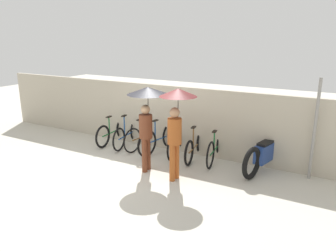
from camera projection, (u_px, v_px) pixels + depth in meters
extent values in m
plane|color=beige|center=(121.00, 174.00, 7.86)|extent=(30.00, 30.00, 0.00)
cube|color=#B2A893|center=(166.00, 117.00, 9.43)|extent=(12.59, 0.12, 1.86)
torus|color=black|center=(123.00, 128.00, 10.55)|extent=(0.11, 0.69, 0.68)
torus|color=black|center=(103.00, 137.00, 9.61)|extent=(0.11, 0.69, 0.68)
cylinder|color=#19662D|center=(113.00, 132.00, 10.08)|extent=(0.11, 1.08, 0.04)
cylinder|color=#19662D|center=(109.00, 125.00, 9.85)|extent=(0.04, 0.04, 0.51)
cube|color=black|center=(109.00, 117.00, 9.78)|extent=(0.10, 0.21, 0.03)
cylinder|color=#19662D|center=(122.00, 117.00, 10.46)|extent=(0.04, 0.04, 0.69)
cylinder|color=#19662D|center=(122.00, 107.00, 10.36)|extent=(0.44, 0.06, 0.03)
torus|color=black|center=(136.00, 130.00, 10.30)|extent=(0.15, 0.69, 0.69)
torus|color=black|center=(119.00, 140.00, 9.33)|extent=(0.15, 0.69, 0.69)
cylinder|color=#19478C|center=(128.00, 134.00, 9.82)|extent=(0.19, 1.07, 0.04)
cylinder|color=#19478C|center=(124.00, 126.00, 9.57)|extent=(0.04, 0.04, 0.61)
cube|color=black|center=(124.00, 116.00, 9.48)|extent=(0.12, 0.21, 0.03)
cylinder|color=#19478C|center=(135.00, 119.00, 10.20)|extent=(0.04, 0.04, 0.72)
cylinder|color=#19478C|center=(135.00, 108.00, 10.10)|extent=(0.44, 0.09, 0.03)
torus|color=black|center=(155.00, 132.00, 9.99)|extent=(0.13, 0.72, 0.72)
torus|color=black|center=(132.00, 141.00, 9.20)|extent=(0.13, 0.72, 0.72)
cylinder|color=brown|center=(144.00, 136.00, 9.59)|extent=(0.16, 1.01, 0.04)
cylinder|color=brown|center=(140.00, 129.00, 9.38)|extent=(0.04, 0.04, 0.52)
cube|color=black|center=(140.00, 120.00, 9.31)|extent=(0.11, 0.21, 0.03)
cylinder|color=brown|center=(155.00, 122.00, 9.90)|extent=(0.04, 0.04, 0.66)
cylinder|color=brown|center=(155.00, 111.00, 9.81)|extent=(0.44, 0.08, 0.03)
torus|color=black|center=(171.00, 135.00, 9.68)|extent=(0.17, 0.75, 0.75)
torus|color=black|center=(147.00, 144.00, 8.88)|extent=(0.17, 0.75, 0.75)
cylinder|color=#19478C|center=(159.00, 139.00, 9.28)|extent=(0.20, 1.05, 0.04)
cylinder|color=#19478C|center=(155.00, 131.00, 9.06)|extent=(0.04, 0.04, 0.56)
cube|color=black|center=(155.00, 121.00, 8.98)|extent=(0.12, 0.21, 0.03)
cylinder|color=#19478C|center=(171.00, 124.00, 9.59)|extent=(0.04, 0.04, 0.68)
cylinder|color=#19478C|center=(171.00, 112.00, 9.50)|extent=(0.44, 0.10, 0.03)
torus|color=black|center=(184.00, 136.00, 9.55)|extent=(0.17, 0.73, 0.73)
torus|color=black|center=(172.00, 147.00, 8.63)|extent=(0.17, 0.73, 0.73)
cylinder|color=#19478C|center=(178.00, 142.00, 9.09)|extent=(0.20, 1.02, 0.04)
cylinder|color=#19478C|center=(176.00, 135.00, 8.86)|extent=(0.04, 0.04, 0.50)
cube|color=black|center=(176.00, 125.00, 8.79)|extent=(0.12, 0.21, 0.03)
cylinder|color=#19478C|center=(184.00, 125.00, 9.46)|extent=(0.04, 0.04, 0.69)
cylinder|color=#19478C|center=(184.00, 114.00, 9.37)|extent=(0.44, 0.10, 0.03)
torus|color=black|center=(201.00, 141.00, 9.25)|extent=(0.15, 0.67, 0.67)
torus|color=black|center=(189.00, 153.00, 8.31)|extent=(0.15, 0.67, 0.67)
cylinder|color=brown|center=(195.00, 147.00, 8.78)|extent=(0.17, 1.05, 0.04)
cylinder|color=brown|center=(193.00, 138.00, 8.53)|extent=(0.04, 0.04, 0.57)
cube|color=black|center=(194.00, 127.00, 8.45)|extent=(0.12, 0.21, 0.03)
cylinder|color=brown|center=(201.00, 129.00, 9.15)|extent=(0.04, 0.04, 0.68)
cylinder|color=brown|center=(201.00, 118.00, 9.06)|extent=(0.44, 0.09, 0.03)
torus|color=black|center=(220.00, 143.00, 9.03)|extent=(0.13, 0.70, 0.70)
torus|color=black|center=(210.00, 155.00, 8.11)|extent=(0.13, 0.70, 0.70)
cylinder|color=#19662D|center=(215.00, 149.00, 8.57)|extent=(0.16, 1.02, 0.04)
cylinder|color=#19662D|center=(214.00, 142.00, 8.34)|extent=(0.04, 0.04, 0.51)
cube|color=black|center=(215.00, 131.00, 8.27)|extent=(0.11, 0.21, 0.03)
cylinder|color=#19662D|center=(221.00, 130.00, 8.93)|extent=(0.04, 0.04, 0.73)
cylinder|color=#19662D|center=(221.00, 117.00, 8.83)|extent=(0.44, 0.08, 0.03)
cylinder|color=brown|center=(145.00, 156.00, 7.89)|extent=(0.13, 0.13, 0.84)
cylinder|color=brown|center=(148.00, 153.00, 8.04)|extent=(0.13, 0.13, 0.84)
cylinder|color=brown|center=(146.00, 126.00, 7.77)|extent=(0.32, 0.32, 0.57)
sphere|color=tan|center=(145.00, 109.00, 7.66)|extent=(0.22, 0.22, 0.22)
cylinder|color=#332D28|center=(148.00, 109.00, 7.79)|extent=(0.02, 0.02, 0.71)
cone|color=black|center=(148.00, 91.00, 7.67)|extent=(0.99, 0.99, 0.18)
cylinder|color=#9E4C1E|center=(172.00, 163.00, 7.40)|extent=(0.13, 0.13, 0.87)
cylinder|color=#9E4C1E|center=(176.00, 160.00, 7.54)|extent=(0.13, 0.13, 0.87)
cylinder|color=#9E4C1E|center=(175.00, 131.00, 7.28)|extent=(0.32, 0.32, 0.59)
sphere|color=tan|center=(175.00, 112.00, 7.16)|extent=(0.23, 0.23, 0.23)
cylinder|color=#332D28|center=(178.00, 113.00, 7.28)|extent=(0.02, 0.02, 0.73)
cone|color=#591919|center=(178.00, 92.00, 7.16)|extent=(0.85, 0.85, 0.18)
torus|color=black|center=(276.00, 149.00, 8.43)|extent=(0.28, 0.78, 0.77)
torus|color=black|center=(252.00, 163.00, 7.51)|extent=(0.28, 0.78, 0.77)
cube|color=navy|center=(265.00, 153.00, 7.95)|extent=(0.39, 0.74, 0.44)
cube|color=black|center=(265.00, 143.00, 7.88)|extent=(0.32, 0.53, 0.06)
cylinder|color=#B2B2B7|center=(278.00, 129.00, 8.28)|extent=(0.57, 0.16, 0.03)
cylinder|color=gray|center=(315.00, 130.00, 7.32)|extent=(0.07, 0.07, 2.35)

